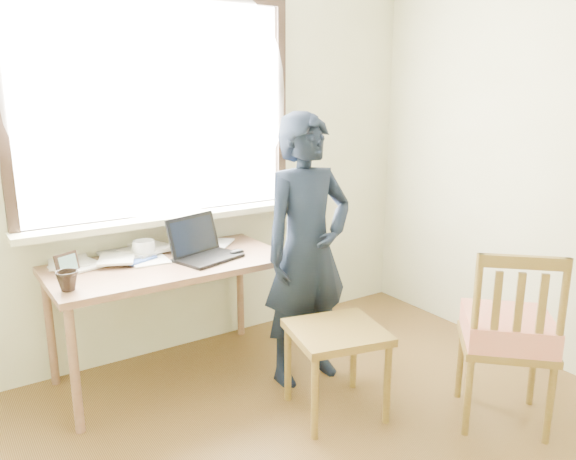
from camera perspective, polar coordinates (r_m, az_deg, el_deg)
room_shell at (r=2.16m, az=9.07°, el=11.54°), size 3.52×4.02×2.61m
desk at (r=3.41m, az=-12.03°, el=-4.42°), size 1.37×0.68×0.73m
laptop at (r=3.42m, az=-8.72°, el=-1.84°), size 0.44×0.39×0.25m
mug_white at (r=3.49m, az=-14.42°, el=-1.90°), size 0.19×0.19×0.11m
mug_dark at (r=3.05m, az=-21.50°, el=-4.83°), size 0.12×0.12×0.10m
mouse at (r=3.45m, az=-5.22°, el=-2.26°), size 0.10×0.07×0.04m
desk_clutter at (r=3.47m, az=-14.67°, el=-2.57°), size 0.68×0.50×0.04m
book_a at (r=3.51m, az=-18.42°, el=-2.79°), size 0.21×0.28×0.03m
book_b at (r=3.71m, az=-8.47°, el=-1.33°), size 0.29×0.29×0.02m
picture_frame at (r=3.32m, az=-21.54°, el=-3.27°), size 0.13×0.07×0.11m
work_chair at (r=3.07m, az=4.96°, el=-11.23°), size 0.57×0.55×0.49m
side_chair at (r=3.15m, az=21.42°, el=-9.60°), size 0.62×0.62×0.97m
person at (r=3.30m, az=1.96°, el=-2.11°), size 0.59×0.39×1.61m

